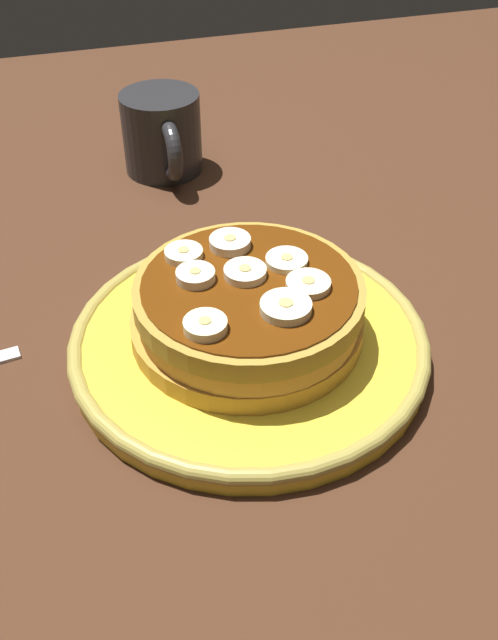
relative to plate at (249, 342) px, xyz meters
The scene contains 12 objects.
ground_plane 2.59cm from the plate, ahead, with size 140.00×140.00×3.00cm, color #422616.
plate is the anchor object (origin of this frame).
pancake_stack 3.00cm from the plate, 134.17° to the left, with size 17.52×17.76×4.92cm.
banana_slice_0 5.83cm from the plate, 153.88° to the right, with size 3.06×3.06×0.84cm.
banana_slice_1 8.14cm from the plate, 46.60° to the right, with size 2.89×2.89×0.93cm.
banana_slice_2 7.05cm from the plate, 66.27° to the left, with size 3.14×3.14×0.79cm.
banana_slice_3 7.54cm from the plate, behind, with size 3.12×3.12×0.95cm.
banana_slice_4 8.13cm from the plate, 141.22° to the right, with size 2.83×2.83×0.80cm.
banana_slice_5 6.75cm from the plate, 114.75° to the left, with size 3.09×3.09×0.70cm.
banana_slice_6 6.92cm from the plate, 113.34° to the right, with size 2.78×2.78×0.96cm.
banana_slice_7 6.99cm from the plate, 21.16° to the left, with size 3.49×3.49×0.90cm.
coffee_mug 30.49cm from the plate, behind, with size 11.39×8.16×8.21cm.
Camera 1 is at (38.22, -11.80, 36.60)cm, focal length 40.08 mm.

